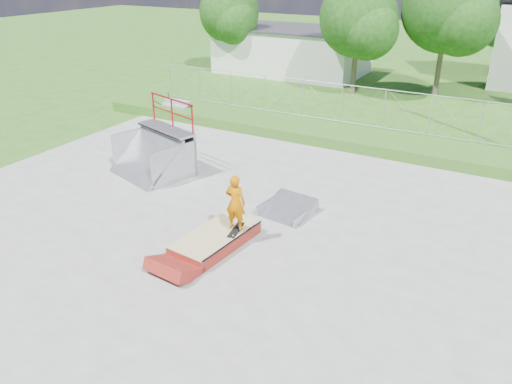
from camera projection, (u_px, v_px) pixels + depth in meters
ground at (219, 226)px, 15.37m from camera, size 120.00×120.00×0.00m
concrete_pad at (219, 225)px, 15.36m from camera, size 20.00×16.00×0.04m
grass_berm at (332, 133)px, 22.77m from camera, size 24.00×3.00×0.50m
grind_box at (216, 240)px, 14.22m from camera, size 1.57×2.82×0.40m
quarter_pipe at (149, 140)px, 18.51m from camera, size 3.30×3.03×2.74m
flat_bank_ramp at (287, 208)px, 15.97m from camera, size 1.61×1.69×0.44m
skateboard at (236, 230)px, 14.23m from camera, size 0.30×0.81×0.13m
skater at (235, 205)px, 13.88m from camera, size 0.63×0.46×1.62m
concrete_stairs at (173, 109)px, 25.83m from camera, size 1.50×1.60×0.80m
chain_link_fence at (342, 104)px, 23.08m from camera, size 20.00×0.06×1.80m
utility_building_flat at (292, 51)px, 35.66m from camera, size 10.00×6.00×3.00m
tree_left_near at (361, 21)px, 28.45m from camera, size 4.76×4.48×6.65m
tree_center at (452, 11)px, 27.75m from camera, size 5.44×5.12×7.60m
tree_left_far at (231, 15)px, 34.59m from camera, size 4.42×4.16×6.18m
tree_back_mid at (508, 22)px, 33.56m from camera, size 4.08×3.84×5.70m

